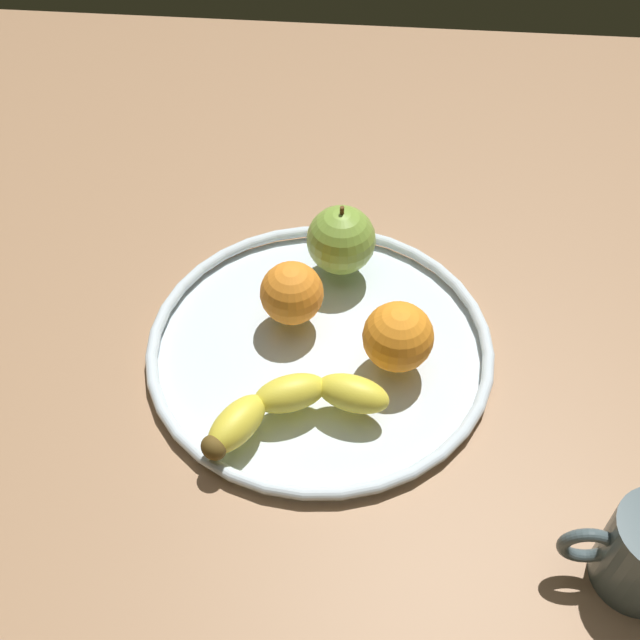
# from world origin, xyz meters

# --- Properties ---
(ground_plane) EXTENTS (1.33, 1.33, 0.04)m
(ground_plane) POSITION_xyz_m (0.00, 0.00, -0.02)
(ground_plane) COLOR #9C7451
(fruit_bowl) EXTENTS (0.35, 0.35, 0.02)m
(fruit_bowl) POSITION_xyz_m (0.00, 0.00, 0.01)
(fruit_bowl) COLOR silver
(fruit_bowl) RESTS_ON ground_plane
(banana) EXTENTS (0.17, 0.11, 0.03)m
(banana) POSITION_xyz_m (0.02, 0.09, 0.03)
(banana) COLOR yellow
(banana) RESTS_ON fruit_bowl
(apple) EXTENTS (0.07, 0.07, 0.08)m
(apple) POSITION_xyz_m (-0.01, -0.11, 0.05)
(apple) COLOR #84AA3F
(apple) RESTS_ON fruit_bowl
(orange_back_left) EXTENTS (0.06, 0.06, 0.06)m
(orange_back_left) POSITION_xyz_m (0.03, -0.03, 0.05)
(orange_back_left) COLOR orange
(orange_back_left) RESTS_ON fruit_bowl
(orange_center) EXTENTS (0.07, 0.07, 0.07)m
(orange_center) POSITION_xyz_m (-0.08, 0.02, 0.05)
(orange_center) COLOR orange
(orange_center) RESTS_ON fruit_bowl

